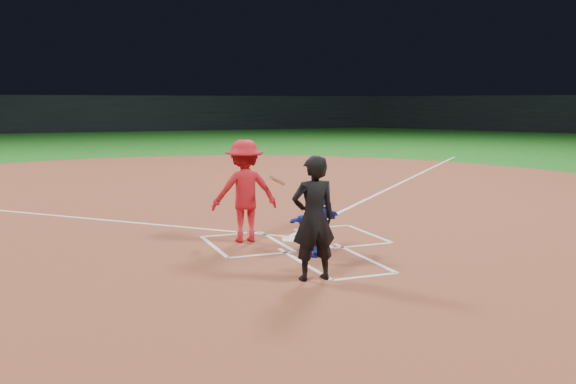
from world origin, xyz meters
name	(u,v)px	position (x,y,z in m)	size (l,w,h in m)	color
ground	(295,240)	(0.00, 0.00, 0.00)	(120.00, 120.00, 0.00)	#165B18
home_plate_dirt	(213,197)	(0.00, 6.00, 0.01)	(28.00, 28.00, 0.01)	brown
stadium_wall_far	(89,114)	(0.00, 48.00, 1.60)	(80.00, 1.20, 3.20)	black
home_plate	(295,239)	(0.00, 0.00, 0.02)	(0.60, 0.60, 0.02)	white
catcher	(319,221)	(-0.10, -1.30, 0.60)	(1.09, 0.35, 1.18)	#1427A6
umpire	(314,218)	(-0.79, -2.65, 0.93)	(0.67, 0.44, 1.84)	black
chalk_markings	(220,200)	(0.00, 5.29, 0.01)	(28.35, 17.32, 0.01)	white
batter_at_plate	(245,191)	(-0.91, 0.24, 0.97)	(1.53, 0.92, 1.91)	red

